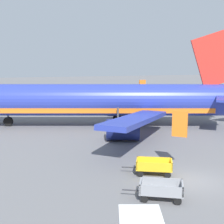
{
  "coord_description": "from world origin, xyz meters",
  "views": [
    {
      "loc": [
        -10.16,
        -18.82,
        8.31
      ],
      "look_at": [
        -2.89,
        11.82,
        2.8
      ],
      "focal_mm": 52.11,
      "sensor_mm": 36.0,
      "label": 1
    }
  ],
  "objects": [
    {
      "name": "baggage_cart_nearest",
      "position": [
        -3.27,
        -2.13,
        0.6
      ],
      "size": [
        3.56,
        2.26,
        1.07
      ],
      "color": "gray",
      "rests_on": "ground"
    },
    {
      "name": "ground_plane",
      "position": [
        0.0,
        0.0,
        0.0
      ],
      "size": [
        220.0,
        220.0,
        0.0
      ],
      "primitive_type": "plane",
      "color": "slate"
    },
    {
      "name": "airplane",
      "position": [
        -2.22,
        18.13,
        3.05
      ],
      "size": [
        37.3,
        30.2,
        11.34
      ],
      "color": "#28389E",
      "rests_on": "ground"
    },
    {
      "name": "baggage_cart_second_in_row",
      "position": [
        -2.24,
        1.76,
        0.6
      ],
      "size": [
        3.58,
        2.2,
        1.07
      ],
      "color": "gold",
      "rests_on": "ground"
    }
  ]
}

